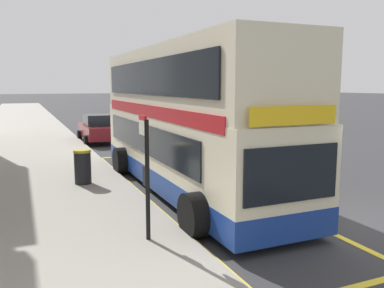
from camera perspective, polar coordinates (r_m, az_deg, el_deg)
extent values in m
plane|color=#333335|center=(39.72, -12.85, 3.42)|extent=(260.00, 260.00, 0.00)
cube|color=gray|center=(39.06, -23.01, 2.99)|extent=(6.00, 76.00, 0.14)
cube|color=beige|center=(12.55, -0.99, -0.47)|extent=(2.43, 10.73, 2.30)
cube|color=beige|center=(12.40, -1.02, 9.17)|extent=(2.40, 10.52, 1.90)
cube|color=navy|center=(12.71, -0.98, -4.26)|extent=(2.45, 10.75, 0.60)
cube|color=#B2191E|center=(12.42, -1.01, 4.87)|extent=(2.46, 9.88, 0.36)
cube|color=black|center=(12.48, -6.95, 0.81)|extent=(0.04, 8.59, 0.90)
cube|color=black|center=(11.99, -6.56, 9.38)|extent=(0.04, 9.45, 1.00)
cube|color=black|center=(7.87, 14.09, -4.18)|extent=(2.14, 0.04, 1.10)
cube|color=yellow|center=(7.71, 14.39, 3.97)|extent=(1.94, 0.04, 0.36)
cylinder|color=black|center=(8.78, 0.74, -10.06)|extent=(0.56, 1.00, 1.00)
cylinder|color=black|center=(10.08, 14.54, -7.89)|extent=(0.56, 1.00, 1.00)
cylinder|color=black|center=(15.08, -9.87, -2.37)|extent=(0.56, 1.00, 1.00)
cylinder|color=black|center=(15.87, -0.68, -1.71)|extent=(0.56, 1.00, 1.00)
cube|color=yellow|center=(12.19, -7.11, -7.25)|extent=(0.16, 13.62, 0.01)
cube|color=yellow|center=(13.31, 5.50, -5.89)|extent=(0.16, 13.62, 0.01)
cube|color=yellow|center=(18.92, -8.43, -1.68)|extent=(3.17, 0.16, 0.01)
cylinder|color=black|center=(8.13, -6.37, -5.22)|extent=(0.09, 0.09, 2.47)
cube|color=silver|center=(8.19, -7.01, 2.35)|extent=(0.05, 0.42, 0.30)
cube|color=red|center=(8.17, -7.04, 3.74)|extent=(0.05, 0.42, 0.10)
cube|color=black|center=(8.21, -6.58, -4.62)|extent=(0.06, 0.28, 0.40)
cube|color=silver|center=(28.28, 1.49, 3.05)|extent=(1.76, 4.20, 0.72)
cube|color=black|center=(28.14, 1.58, 4.37)|extent=(1.52, 1.90, 0.60)
cylinder|color=black|center=(29.14, -1.26, 2.50)|extent=(0.22, 0.60, 0.60)
cylinder|color=black|center=(29.88, 2.07, 2.64)|extent=(0.22, 0.60, 0.60)
cylinder|color=black|center=(26.75, 0.83, 1.97)|extent=(0.22, 0.60, 0.60)
cylinder|color=black|center=(27.57, 4.39, 2.14)|extent=(0.22, 0.60, 0.60)
cube|color=maroon|center=(51.12, -9.73, 5.31)|extent=(1.76, 4.20, 0.72)
cube|color=black|center=(51.00, -9.72, 6.04)|extent=(1.52, 1.90, 0.60)
cylinder|color=black|center=(52.20, -11.06, 4.94)|extent=(0.22, 0.60, 0.60)
cylinder|color=black|center=(52.63, -9.06, 5.02)|extent=(0.22, 0.60, 0.60)
cylinder|color=black|center=(49.66, -10.41, 4.79)|extent=(0.22, 0.60, 0.60)
cylinder|color=black|center=(50.11, -8.32, 4.87)|extent=(0.22, 0.60, 0.60)
cube|color=maroon|center=(23.80, -13.14, 1.83)|extent=(1.76, 4.20, 0.72)
cube|color=black|center=(23.64, -13.15, 3.40)|extent=(1.52, 1.90, 0.60)
cylinder|color=black|center=(24.98, -15.75, 1.20)|extent=(0.22, 0.60, 0.60)
cylinder|color=black|center=(25.29, -11.55, 1.43)|extent=(0.22, 0.60, 0.60)
cylinder|color=black|center=(22.42, -14.86, 0.45)|extent=(0.22, 0.60, 0.60)
cylinder|color=black|center=(22.76, -10.21, 0.72)|extent=(0.22, 0.60, 0.60)
cylinder|color=black|center=(13.31, -15.32, -3.32)|extent=(0.52, 0.52, 1.02)
cylinder|color=#A5991E|center=(13.22, -15.41, -0.98)|extent=(0.55, 0.55, 0.08)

